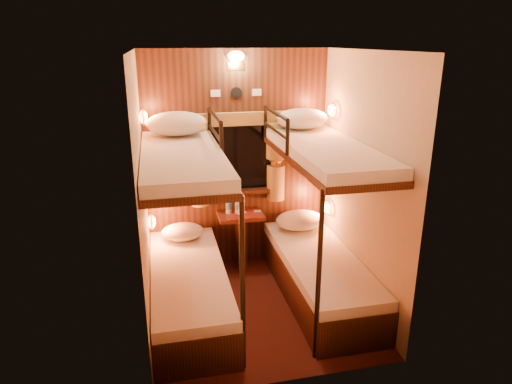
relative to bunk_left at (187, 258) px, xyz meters
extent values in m
plane|color=#39100F|center=(0.65, -0.07, -0.56)|extent=(2.10, 2.10, 0.00)
plane|color=silver|center=(0.65, -0.07, 1.84)|extent=(2.10, 2.10, 0.00)
plane|color=#C6B293|center=(0.65, 0.98, 0.64)|extent=(2.40, 0.00, 2.40)
plane|color=#C6B293|center=(0.65, -1.12, 0.64)|extent=(2.40, 0.00, 2.40)
plane|color=#C6B293|center=(-0.35, -0.07, 0.64)|extent=(0.00, 2.40, 2.40)
plane|color=#C6B293|center=(1.65, -0.07, 0.64)|extent=(0.00, 2.40, 2.40)
cube|color=black|center=(0.65, 0.97, 0.64)|extent=(2.00, 0.03, 2.40)
cube|color=black|center=(0.00, 0.00, -0.38)|extent=(0.70, 1.90, 0.35)
cube|color=white|center=(0.00, 0.00, -0.16)|extent=(0.68, 1.88, 0.10)
cube|color=black|center=(0.00, 0.00, 0.89)|extent=(0.70, 1.90, 0.06)
cube|color=white|center=(0.00, 0.00, 0.97)|extent=(0.68, 1.88, 0.10)
cylinder|color=black|center=(0.35, -0.90, 0.17)|extent=(0.04, 0.04, 1.45)
cylinder|color=black|center=(0.35, 0.88, 1.08)|extent=(0.04, 0.04, 0.32)
cylinder|color=black|center=(0.35, 0.03, 1.08)|extent=(0.04, 0.04, 0.32)
cylinder|color=black|center=(0.35, 0.46, 1.24)|extent=(0.04, 0.85, 0.04)
cylinder|color=black|center=(0.35, 0.46, 1.07)|extent=(0.03, 0.85, 0.03)
cube|color=black|center=(1.30, 0.00, -0.38)|extent=(0.70, 1.90, 0.35)
cube|color=white|center=(1.30, 0.00, -0.16)|extent=(0.68, 1.88, 0.10)
cube|color=black|center=(1.30, 0.00, 0.89)|extent=(0.70, 1.90, 0.06)
cube|color=white|center=(1.30, 0.00, 0.97)|extent=(0.68, 1.88, 0.10)
cylinder|color=black|center=(0.95, -0.90, 0.17)|extent=(0.04, 0.04, 1.45)
cylinder|color=black|center=(0.95, 0.88, 1.08)|extent=(0.04, 0.04, 0.32)
cylinder|color=black|center=(0.95, 0.03, 1.08)|extent=(0.04, 0.04, 0.32)
cylinder|color=black|center=(0.95, 0.46, 1.24)|extent=(0.04, 0.85, 0.04)
cylinder|color=black|center=(0.95, 0.46, 1.07)|extent=(0.03, 0.85, 0.03)
cube|color=black|center=(0.65, 0.95, 0.69)|extent=(0.98, 0.02, 0.78)
cube|color=black|center=(0.65, 0.94, 0.69)|extent=(0.90, 0.01, 0.70)
cube|color=black|center=(0.65, 0.90, 0.31)|extent=(1.00, 0.12, 0.04)
cube|color=olive|center=(0.65, 0.91, 1.12)|extent=(1.10, 0.06, 0.14)
cylinder|color=olive|center=(0.22, 0.90, 0.87)|extent=(0.22, 0.22, 0.40)
cylinder|color=olive|center=(0.22, 0.90, 0.64)|extent=(0.11, 0.11, 0.12)
cylinder|color=olive|center=(0.22, 0.90, 0.39)|extent=(0.20, 0.20, 0.40)
torus|color=gold|center=(0.22, 0.90, 0.64)|extent=(0.14, 0.14, 0.02)
cylinder|color=olive|center=(1.08, 0.90, 0.87)|extent=(0.22, 0.22, 0.40)
cylinder|color=olive|center=(1.08, 0.90, 0.64)|extent=(0.11, 0.11, 0.12)
cylinder|color=olive|center=(1.08, 0.90, 0.39)|extent=(0.20, 0.20, 0.40)
torus|color=gold|center=(1.08, 0.90, 0.64)|extent=(0.14, 0.14, 0.02)
cylinder|color=black|center=(0.65, 0.95, 1.39)|extent=(0.12, 0.02, 0.12)
cube|color=silver|center=(0.43, 0.95, 1.39)|extent=(0.10, 0.01, 0.07)
cube|color=silver|center=(0.87, 0.95, 1.39)|extent=(0.10, 0.01, 0.07)
cube|color=gold|center=(0.65, 0.95, 1.66)|extent=(0.18, 0.01, 0.08)
ellipsoid|color=#FFCC8C|center=(0.65, 0.93, 1.76)|extent=(0.18, 0.09, 0.11)
ellipsoid|color=orange|center=(-0.31, 0.63, 0.14)|extent=(0.08, 0.20, 0.13)
torus|color=gold|center=(-0.31, 0.63, 0.14)|extent=(0.02, 0.17, 0.17)
ellipsoid|color=orange|center=(-0.31, 0.63, 1.22)|extent=(0.08, 0.20, 0.13)
torus|color=gold|center=(-0.31, 0.63, 1.22)|extent=(0.02, 0.17, 0.17)
ellipsoid|color=orange|center=(1.61, 0.63, 0.14)|extent=(0.08, 0.20, 0.13)
torus|color=gold|center=(1.61, 0.63, 0.14)|extent=(0.02, 0.17, 0.17)
ellipsoid|color=orange|center=(1.61, 0.63, 1.22)|extent=(0.08, 0.20, 0.13)
torus|color=gold|center=(1.61, 0.63, 1.22)|extent=(0.02, 0.17, 0.17)
cube|color=maroon|center=(0.65, 0.78, 0.07)|extent=(0.50, 0.34, 0.04)
cube|color=black|center=(0.65, 0.78, -0.25)|extent=(0.08, 0.30, 0.61)
cube|color=maroon|center=(0.65, 0.78, 0.09)|extent=(0.30, 0.34, 0.01)
cylinder|color=#99BFE5|center=(0.52, 0.82, 0.19)|extent=(0.07, 0.07, 0.21)
cylinder|color=#3F86BE|center=(0.52, 0.82, 0.18)|extent=(0.07, 0.07, 0.07)
cylinder|color=#3F86BE|center=(0.52, 0.82, 0.32)|extent=(0.04, 0.04, 0.03)
cylinder|color=#99BFE5|center=(0.62, 0.80, 0.18)|extent=(0.06, 0.06, 0.18)
cylinder|color=#3F86BE|center=(0.62, 0.80, 0.17)|extent=(0.06, 0.06, 0.06)
cylinder|color=#3F86BE|center=(0.62, 0.80, 0.29)|extent=(0.03, 0.03, 0.03)
cube|color=silver|center=(0.85, 0.82, 0.09)|extent=(0.08, 0.06, 0.01)
cube|color=silver|center=(0.69, 0.81, 0.09)|extent=(0.08, 0.06, 0.01)
ellipsoid|color=silver|center=(0.00, 0.67, -0.01)|extent=(0.45, 0.32, 0.18)
ellipsoid|color=silver|center=(1.30, 0.67, 0.00)|extent=(0.54, 0.38, 0.21)
ellipsoid|color=silver|center=(0.00, 0.63, 1.15)|extent=(0.59, 0.42, 0.23)
ellipsoid|color=silver|center=(1.30, 0.70, 1.14)|extent=(0.55, 0.39, 0.22)
camera|label=1|loc=(-0.20, -3.85, 1.92)|focal=32.00mm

